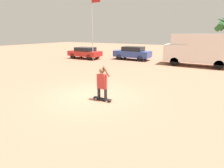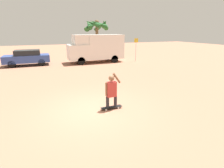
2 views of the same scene
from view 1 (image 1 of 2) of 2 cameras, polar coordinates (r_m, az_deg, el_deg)
The scene contains 7 objects.
ground_plane at distance 8.65m, azimuth -6.68°, elevation -3.91°, with size 80.00×80.00×0.00m, color #A36B51.
skateboard at distance 8.03m, azimuth -3.18°, elevation -4.83°, with size 0.94×0.23×0.09m.
person_skateboarder at distance 7.78m, azimuth -3.28°, elevation 0.79°, with size 0.70×0.25×1.52m.
camper_van at distance 18.18m, azimuth 26.67°, elevation 10.23°, with size 5.81×2.25×2.90m.
parked_car_blue at distance 20.48m, azimuth 6.71°, elevation 10.10°, with size 4.15×1.82×1.51m.
parked_car_red at distance 21.45m, azimuth -8.83°, elevation 10.13°, with size 3.94×1.79×1.36m.
flagpole at distance 19.74m, azimuth -6.27°, elevation 19.14°, with size 1.15×0.12×6.84m.
Camera 1 is at (4.90, -6.48, 2.97)m, focal length 28.00 mm.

